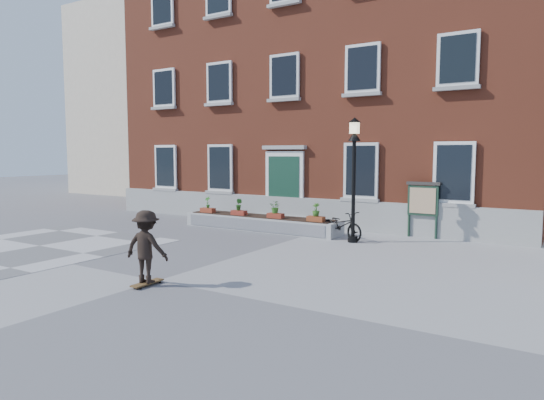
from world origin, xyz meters
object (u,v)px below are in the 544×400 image
Objects in this scene: skateboarder at (146,247)px; bicycle at (342,225)px; lamp_post at (354,162)px; notice_board at (423,200)px.

bicycle is at bearing 80.59° from skateboarder.
bicycle is 0.46× the size of lamp_post.
skateboarder is at bearing -103.77° from lamp_post.
skateboarder is (-1.74, -7.09, -1.70)m from lamp_post.
notice_board is at bearing 50.89° from lamp_post.
lamp_post is 7.49m from skateboarder.
bicycle is 2.88m from notice_board.
skateboarder is (-1.22, -7.37, 0.37)m from bicycle.
skateboarder reaches higher than bicycle.
notice_board reaches higher than bicycle.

